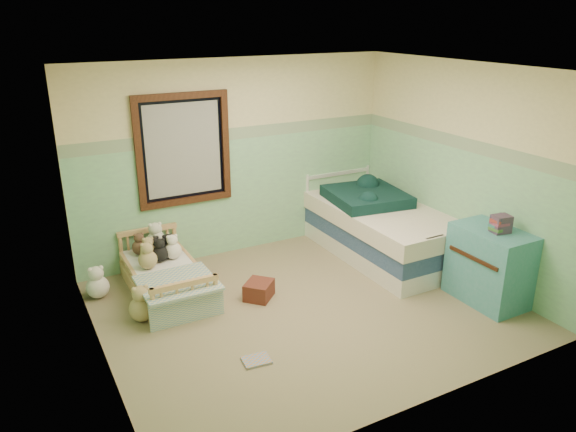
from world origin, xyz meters
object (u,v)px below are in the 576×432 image
plush_floor_tan (142,309)px  toddler_bed_frame (167,285)px  twin_bed_frame (381,247)px  floor_book (256,360)px  dresser (489,266)px  plush_floor_cream (98,287)px  red_pillow (259,290)px

plush_floor_tan → toddler_bed_frame: bearing=49.9°
toddler_bed_frame → twin_bed_frame: 2.80m
plush_floor_tan → floor_book: (0.73, -1.22, -0.12)m
twin_bed_frame → dresser: 1.58m
toddler_bed_frame → plush_floor_cream: 0.75m
twin_bed_frame → red_pillow: twin_bed_frame is taller
twin_bed_frame → floor_book: size_ratio=8.63×
plush_floor_cream → dresser: dresser is taller
dresser → red_pillow: dresser is taller
plush_floor_tan → dresser: dresser is taller
twin_bed_frame → toddler_bed_frame: bearing=173.5°
floor_book → toddler_bed_frame: bearing=107.3°
floor_book → plush_floor_tan: bearing=127.2°
toddler_bed_frame → plush_floor_tan: size_ratio=5.46×
plush_floor_cream → plush_floor_tan: 0.79m
toddler_bed_frame → red_pillow: size_ratio=4.67×
toddler_bed_frame → twin_bed_frame: twin_bed_frame is taller
plush_floor_cream → floor_book: bearing=-61.9°
toddler_bed_frame → plush_floor_tan: (-0.40, -0.47, 0.04)m
plush_floor_tan → floor_book: plush_floor_tan is taller
toddler_bed_frame → floor_book: toddler_bed_frame is taller
plush_floor_cream → twin_bed_frame: plush_floor_cream is taller
toddler_bed_frame → floor_book: (0.33, -1.69, -0.08)m
dresser → plush_floor_cream: bearing=150.9°
red_pillow → toddler_bed_frame: bearing=144.5°
toddler_bed_frame → twin_bed_frame: size_ratio=0.67×
dresser → floor_book: 2.76m
plush_floor_cream → plush_floor_tan: (0.31, -0.72, 0.01)m
toddler_bed_frame → red_pillow: red_pillow is taller
red_pillow → floor_book: bearing=-116.7°
plush_floor_cream → twin_bed_frame: bearing=-9.2°
plush_floor_tan → dresser: (3.46, -1.37, 0.28)m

